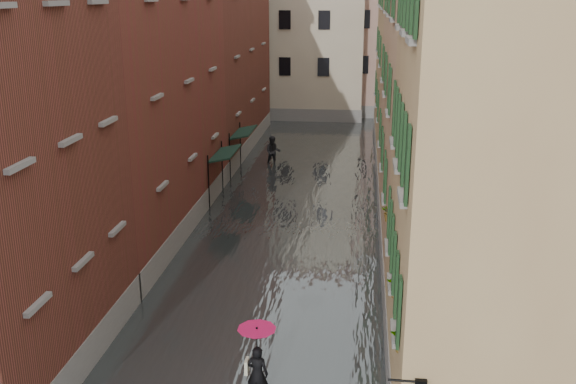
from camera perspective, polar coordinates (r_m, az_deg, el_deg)
The scene contains 14 objects.
ground at distance 19.58m, azimuth -3.47°, elevation -13.48°, with size 120.00×120.00×0.00m, color slate.
floodwater at distance 31.31m, azimuth 0.65°, elevation -1.12°, with size 10.00×60.00×0.20m, color #454C4C.
building_left_mid at distance 27.71m, azimuth -14.95°, elevation 8.95°, with size 6.00×14.00×12.50m, color maroon.
building_left_far at distance 41.88m, azimuth -7.49°, elevation 13.07°, with size 6.00×16.00×14.00m, color brown.
building_right_near at distance 15.64m, azimuth 20.84°, elevation 0.33°, with size 6.00×8.00×11.50m, color #A07D52.
building_right_mid at distance 26.07m, azimuth 15.42°, elevation 8.97°, with size 6.00×14.00×13.00m, color tan.
building_right_far at distance 40.94m, azimuth 12.34°, elevation 10.98°, with size 6.00×16.00×11.50m, color #A07D52.
building_end_cream at distance 54.98m, azimuth 0.30°, elevation 13.68°, with size 12.00×9.00×13.00m, color beige.
building_end_pink at distance 56.75m, azimuth 9.85°, elevation 13.05°, with size 10.00×9.00×12.00m, color tan.
awning_near at distance 31.32m, azimuth -5.67°, elevation 3.31°, with size 1.09×3.04×2.80m.
awning_far at distance 36.02m, azimuth -4.02°, elevation 5.21°, with size 1.09×3.09×2.80m.
window_planters at distance 16.71m, azimuth 9.70°, elevation -5.85°, with size 0.59×8.77×0.84m.
pedestrian_main at distance 16.63m, azimuth -2.77°, elevation -14.36°, with size 0.98×0.98×2.06m.
pedestrian_far at distance 38.19m, azimuth -1.34°, elevation 3.59°, with size 0.92×0.71×1.88m, color black.
Camera 1 is at (3.10, -16.53, 10.03)m, focal length 40.00 mm.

